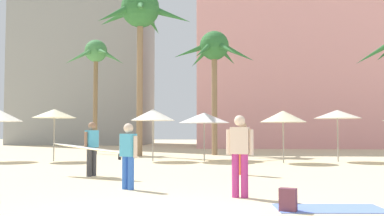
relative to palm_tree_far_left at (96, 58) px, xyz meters
The scene contains 16 objects.
hotel_pink 19.40m from the palm_tree_far_left, 43.19° to the left, with size 16.45×10.80×13.80m, color pink.
palm_tree_far_left is the anchor object (origin of this frame).
palm_tree_center 7.48m from the palm_tree_far_left, ahead, with size 4.98×4.46×7.46m.
palm_tree_right 4.36m from the palm_tree_far_left, 33.29° to the right, with size 5.85×5.92×9.64m.
cafe_umbrella_0 14.93m from the palm_tree_far_left, 23.15° to the right, with size 2.18×2.18×2.42m.
cafe_umbrella_1 8.09m from the palm_tree_far_left, 111.90° to the right, with size 2.08×2.08×2.43m.
cafe_umbrella_2 7.38m from the palm_tree_far_left, 90.77° to the right, with size 2.04×2.04×2.47m.
cafe_umbrella_4 13.13m from the palm_tree_far_left, 32.17° to the right, with size 2.10×2.10×2.35m.
cafe_umbrella_5 10.01m from the palm_tree_far_left, 40.17° to the right, with size 2.42×2.42×2.31m.
cafe_umbrella_6 8.40m from the palm_tree_far_left, 52.30° to the right, with size 2.13×2.13×2.47m.
beach_towel 21.20m from the palm_tree_far_left, 61.22° to the right, with size 1.98×0.94×0.01m, color #6684E0.
backpack 21.07m from the palm_tree_far_left, 63.66° to the right, with size 0.35×0.32×0.42m.
person_far_left 14.27m from the palm_tree_far_left, 73.95° to the right, with size 2.94×1.65×1.72m.
person_mid_left 15.54m from the palm_tree_far_left, 54.54° to the right, with size 0.45×0.53×1.74m.
person_near_left 19.20m from the palm_tree_far_left, 63.74° to the right, with size 0.61×0.30×1.79m.
person_far_right 17.24m from the palm_tree_far_left, 70.53° to the right, with size 0.55×0.42×1.64m.
Camera 1 is at (1.03, -6.71, 1.46)m, focal length 39.48 mm.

